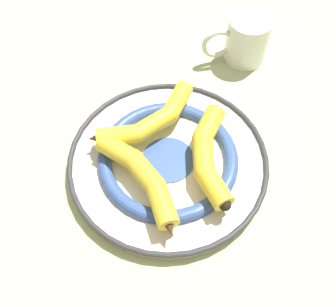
{
  "coord_description": "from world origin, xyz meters",
  "views": [
    {
      "loc": [
        -0.15,
        -0.34,
        0.57
      ],
      "look_at": [
        -0.02,
        -0.03,
        0.04
      ],
      "focal_mm": 42.0,
      "sensor_mm": 36.0,
      "label": 1
    }
  ],
  "objects_px": {
    "decorative_bowl": "(168,161)",
    "coffee_mug": "(245,39)",
    "banana_a": "(208,153)",
    "banana_c": "(149,121)",
    "banana_b": "(142,177)"
  },
  "relations": [
    {
      "from": "banana_b",
      "to": "banana_c",
      "type": "xyz_separation_m",
      "value": [
        0.05,
        0.1,
        -0.0
      ]
    },
    {
      "from": "banana_a",
      "to": "banana_b",
      "type": "bearing_deg",
      "value": -67.69
    },
    {
      "from": "banana_a",
      "to": "decorative_bowl",
      "type": "bearing_deg",
      "value": -96.59
    },
    {
      "from": "decorative_bowl",
      "to": "banana_b",
      "type": "xyz_separation_m",
      "value": [
        -0.05,
        -0.03,
        0.03
      ]
    },
    {
      "from": "decorative_bowl",
      "to": "banana_a",
      "type": "bearing_deg",
      "value": -28.69
    },
    {
      "from": "banana_a",
      "to": "banana_c",
      "type": "relative_size",
      "value": 0.93
    },
    {
      "from": "decorative_bowl",
      "to": "coffee_mug",
      "type": "bearing_deg",
      "value": 37.05
    },
    {
      "from": "decorative_bowl",
      "to": "banana_b",
      "type": "bearing_deg",
      "value": -150.63
    },
    {
      "from": "decorative_bowl",
      "to": "coffee_mug",
      "type": "relative_size",
      "value": 2.52
    },
    {
      "from": "decorative_bowl",
      "to": "banana_c",
      "type": "bearing_deg",
      "value": 96.46
    },
    {
      "from": "coffee_mug",
      "to": "decorative_bowl",
      "type": "bearing_deg",
      "value": 48.53
    },
    {
      "from": "banana_a",
      "to": "banana_c",
      "type": "distance_m",
      "value": 0.11
    },
    {
      "from": "banana_a",
      "to": "coffee_mug",
      "type": "bearing_deg",
      "value": 161.21
    },
    {
      "from": "decorative_bowl",
      "to": "coffee_mug",
      "type": "xyz_separation_m",
      "value": [
        0.24,
        0.18,
        0.03
      ]
    },
    {
      "from": "decorative_bowl",
      "to": "banana_a",
      "type": "relative_size",
      "value": 1.76
    }
  ]
}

